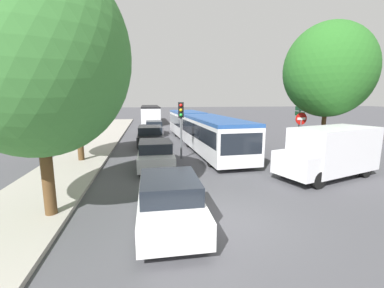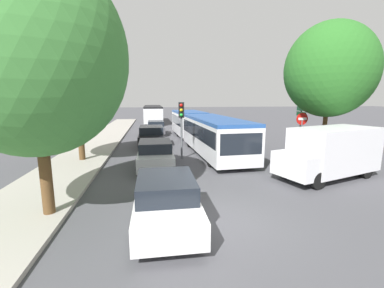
{
  "view_description": "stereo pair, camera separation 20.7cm",
  "coord_description": "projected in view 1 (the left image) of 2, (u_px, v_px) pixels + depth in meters",
  "views": [
    {
      "loc": [
        -2.1,
        -6.94,
        3.63
      ],
      "look_at": [
        0.2,
        6.46,
        1.2
      ],
      "focal_mm": 24.0,
      "sensor_mm": 36.0,
      "label": 1
    },
    {
      "loc": [
        -1.9,
        -6.97,
        3.63
      ],
      "look_at": [
        0.2,
        6.46,
        1.2
      ],
      "focal_mm": 24.0,
      "sensor_mm": 36.0,
      "label": 2
    }
  ],
  "objects": [
    {
      "name": "articulated_bus",
      "position": [
        200.0,
        127.0,
        19.94
      ],
      "size": [
        3.26,
        16.28,
        2.4
      ],
      "rotation": [
        0.0,
        0.0,
        -1.52
      ],
      "color": "silver",
      "rests_on": "ground"
    },
    {
      "name": "no_entry_sign",
      "position": [
        300.0,
        129.0,
        14.85
      ],
      "size": [
        0.7,
        0.08,
        2.82
      ],
      "rotation": [
        0.0,
        0.0,
        -1.57
      ],
      "color": "#56595E",
      "rests_on": "ground"
    },
    {
      "name": "ground_plane",
      "position": [
        222.0,
        220.0,
        7.72
      ],
      "size": [
        200.0,
        200.0,
        0.0
      ],
      "primitive_type": "plane",
      "color": "#47474C"
    },
    {
      "name": "traffic_light",
      "position": [
        181.0,
        118.0,
        15.1
      ],
      "size": [
        0.36,
        0.38,
        3.4
      ],
      "rotation": [
        0.0,
        0.0,
        -1.75
      ],
      "color": "#56595E",
      "rests_on": "ground"
    },
    {
      "name": "tree_left_near",
      "position": [
        35.0,
        55.0,
        7.05
      ],
      "size": [
        5.18,
        5.18,
        7.63
      ],
      "color": "#51381E",
      "rests_on": "ground"
    },
    {
      "name": "white_van",
      "position": [
        330.0,
        151.0,
        11.82
      ],
      "size": [
        5.36,
        3.38,
        2.31
      ],
      "rotation": [
        0.0,
        0.0,
        3.45
      ],
      "color": "silver",
      "rests_on": "ground"
    },
    {
      "name": "kerb_strip_left",
      "position": [
        101.0,
        139.0,
        22.52
      ],
      "size": [
        3.2,
        42.66,
        0.14
      ],
      "primitive_type": "cube",
      "color": "#9E998E",
      "rests_on": "ground"
    },
    {
      "name": "tree_right_near",
      "position": [
        328.0,
        70.0,
        14.01
      ],
      "size": [
        4.75,
        4.75,
        7.68
      ],
      "color": "#51381E",
      "rests_on": "ground"
    },
    {
      "name": "queued_car_black",
      "position": [
        150.0,
        136.0,
        19.61
      ],
      "size": [
        1.89,
        4.44,
        1.54
      ],
      "rotation": [
        0.0,
        0.0,
        1.57
      ],
      "color": "black",
      "rests_on": "ground"
    },
    {
      "name": "queued_car_silver",
      "position": [
        155.0,
        154.0,
        13.47
      ],
      "size": [
        1.78,
        4.17,
        1.45
      ],
      "rotation": [
        0.0,
        0.0,
        1.57
      ],
      "color": "#B7BABF",
      "rests_on": "ground"
    },
    {
      "name": "queued_car_graphite",
      "position": [
        154.0,
        128.0,
        25.89
      ],
      "size": [
        1.69,
        3.97,
        1.38
      ],
      "rotation": [
        0.0,
        0.0,
        1.57
      ],
      "color": "#47474C",
      "rests_on": "ground"
    },
    {
      "name": "queued_car_white",
      "position": [
        169.0,
        200.0,
        7.45
      ],
      "size": [
        1.76,
        4.12,
        1.43
      ],
      "rotation": [
        0.0,
        0.0,
        1.57
      ],
      "color": "white",
      "rests_on": "ground"
    },
    {
      "name": "direction_sign_post",
      "position": [
        300.0,
        115.0,
        16.85
      ],
      "size": [
        0.28,
        1.39,
        3.6
      ],
      "rotation": [
        0.0,
        0.0,
        2.98
      ],
      "color": "#56595E",
      "rests_on": "ground"
    },
    {
      "name": "city_bus_rear",
      "position": [
        150.0,
        113.0,
        38.87
      ],
      "size": [
        2.63,
        11.54,
        2.48
      ],
      "rotation": [
        0.0,
        0.0,
        1.58
      ],
      "color": "silver",
      "rests_on": "ground"
    },
    {
      "name": "tree_left_mid",
      "position": [
        76.0,
        82.0,
        13.97
      ],
      "size": [
        4.87,
        4.87,
        6.88
      ],
      "color": "#51381E",
      "rests_on": "ground"
    }
  ]
}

